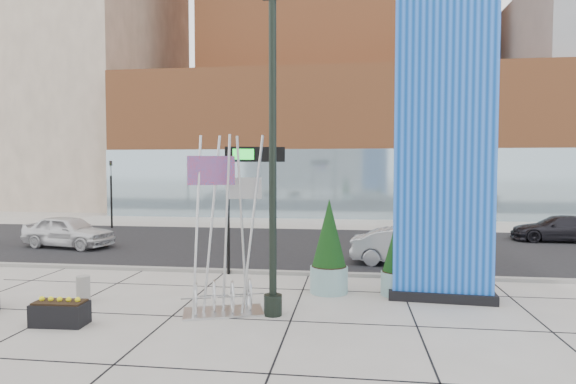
# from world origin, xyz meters

# --- Properties ---
(ground) EXTENTS (160.00, 160.00, 0.00)m
(ground) POSITION_xyz_m (0.00, 0.00, 0.00)
(ground) COLOR #9E9991
(ground) RESTS_ON ground
(street_asphalt) EXTENTS (80.00, 12.00, 0.02)m
(street_asphalt) POSITION_xyz_m (0.00, 10.00, 0.01)
(street_asphalt) COLOR black
(street_asphalt) RESTS_ON ground
(curb_edge) EXTENTS (80.00, 0.30, 0.12)m
(curb_edge) POSITION_xyz_m (0.00, 4.00, 0.06)
(curb_edge) COLOR gray
(curb_edge) RESTS_ON ground
(tower_podium) EXTENTS (34.00, 10.00, 11.00)m
(tower_podium) POSITION_xyz_m (1.00, 27.00, 5.50)
(tower_podium) COLOR #A1582E
(tower_podium) RESTS_ON ground
(tower_glass_front) EXTENTS (34.00, 0.60, 5.00)m
(tower_glass_front) POSITION_xyz_m (1.00, 22.20, 2.50)
(tower_glass_front) COLOR #8CA5B2
(tower_glass_front) RESTS_ON ground
(building_beige_left) EXTENTS (18.00, 20.00, 34.00)m
(building_beige_left) POSITION_xyz_m (-26.00, 34.00, 17.00)
(building_beige_left) COLOR gray
(building_beige_left) RESTS_ON ground
(blue_pylon) EXTENTS (3.00, 1.51, 9.68)m
(blue_pylon) POSITION_xyz_m (5.00, 1.64, 4.68)
(blue_pylon) COLOR #0B44AB
(blue_pylon) RESTS_ON ground
(lamp_post) EXTENTS (0.53, 0.46, 8.39)m
(lamp_post) POSITION_xyz_m (0.50, -0.58, 3.44)
(lamp_post) COLOR black
(lamp_post) RESTS_ON ground
(public_art_sculpture) EXTENTS (2.22, 1.57, 4.58)m
(public_art_sculpture) POSITION_xyz_m (-0.78, -0.58, 1.20)
(public_art_sculpture) COLOR silver
(public_art_sculpture) RESTS_ON ground
(concrete_bollard) EXTENTS (0.37, 0.37, 0.72)m
(concrete_bollard) POSITION_xyz_m (-4.94, -0.05, 0.36)
(concrete_bollard) COLOR gray
(concrete_bollard) RESTS_ON ground
(overhead_street_sign) EXTENTS (2.05, 0.82, 4.44)m
(overhead_street_sign) POSITION_xyz_m (-1.04, 3.80, 3.81)
(overhead_street_sign) COLOR black
(overhead_street_sign) RESTS_ON ground
(round_planter_east) EXTENTS (1.11, 1.11, 2.76)m
(round_planter_east) POSITION_xyz_m (5.46, 1.80, 1.31)
(round_planter_east) COLOR #80A9AC
(round_planter_east) RESTS_ON ground
(round_planter_mid) EXTENTS (0.98, 0.98, 2.45)m
(round_planter_mid) POSITION_xyz_m (3.81, 1.80, 1.16)
(round_planter_mid) COLOR #80A9AC
(round_planter_mid) RESTS_ON ground
(round_planter_west) EXTENTS (1.12, 1.12, 2.81)m
(round_planter_west) POSITION_xyz_m (1.80, 1.80, 1.33)
(round_planter_west) COLOR #80A9AC
(round_planter_west) RESTS_ON ground
(box_planter_north) EXTENTS (1.27, 0.68, 0.69)m
(box_planter_north) POSITION_xyz_m (-4.38, -2.00, 0.31)
(box_planter_north) COLOR black
(box_planter_north) RESTS_ON ground
(car_white_west) EXTENTS (4.58, 2.52, 1.48)m
(car_white_west) POSITION_xyz_m (-10.56, 8.20, 0.74)
(car_white_west) COLOR silver
(car_white_west) RESTS_ON ground
(car_silver_mid) EXTENTS (4.33, 1.99, 1.38)m
(car_silver_mid) POSITION_xyz_m (4.54, 6.15, 0.69)
(car_silver_mid) COLOR #A7AAAF
(car_silver_mid) RESTS_ON ground
(car_dark_east) EXTENTS (4.52, 2.00, 1.29)m
(car_dark_east) POSITION_xyz_m (12.72, 13.01, 0.64)
(car_dark_east) COLOR black
(car_dark_east) RESTS_ON ground
(traffic_signal) EXTENTS (0.15, 0.18, 4.10)m
(traffic_signal) POSITION_xyz_m (-12.00, 15.00, 2.30)
(traffic_signal) COLOR black
(traffic_signal) RESTS_ON ground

